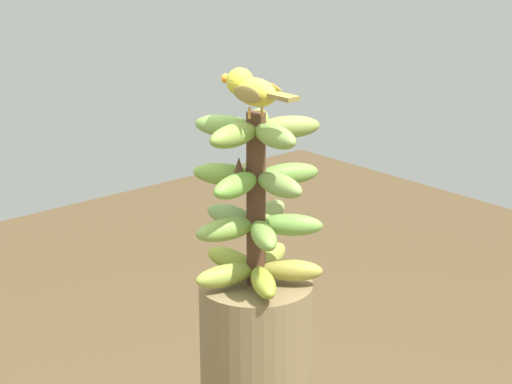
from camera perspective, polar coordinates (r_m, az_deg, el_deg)
name	(u,v)px	position (r m, az deg, el deg)	size (l,w,h in m)	color
banana_bunch	(256,200)	(1.67, -0.02, -0.52)	(0.26, 0.25, 0.34)	#4C2D1E
perched_bird	(251,89)	(1.59, -0.30, 6.60)	(0.06, 0.18, 0.08)	#C68933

